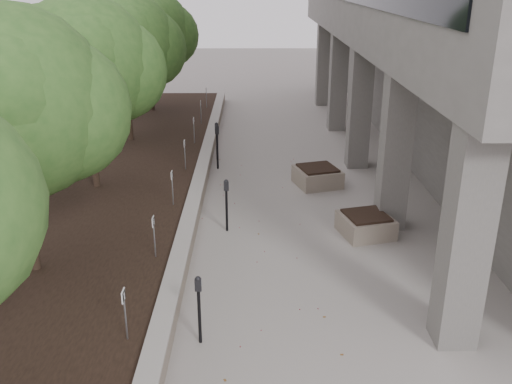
{
  "coord_description": "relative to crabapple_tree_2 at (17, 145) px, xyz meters",
  "views": [
    {
      "loc": [
        -0.21,
        -7.52,
        6.19
      ],
      "look_at": [
        -0.12,
        5.11,
        1.3
      ],
      "focal_mm": 39.3,
      "sensor_mm": 36.0,
      "label": 1
    }
  ],
  "objects": [
    {
      "name": "parking_sign_8",
      "position": [
        2.45,
        15.5,
        -2.24
      ],
      "size": [
        0.04,
        0.22,
        0.96
      ],
      "primitive_type": null,
      "color": "black",
      "rests_on": "planting_bed"
    },
    {
      "name": "retaining_wall",
      "position": [
        2.97,
        6.0,
        -2.87
      ],
      "size": [
        0.39,
        26.0,
        0.5
      ],
      "primitive_type": null,
      "color": "gray",
      "rests_on": "ground"
    },
    {
      "name": "crabapple_tree_5",
      "position": [
        0.0,
        15.0,
        0.0
      ],
      "size": [
        4.6,
        4.0,
        5.44
      ],
      "primitive_type": null,
      "color": "#315C23",
      "rests_on": "planting_bed"
    },
    {
      "name": "parking_sign_6",
      "position": [
        2.45,
        9.5,
        -2.24
      ],
      "size": [
        0.04,
        0.22,
        0.96
      ],
      "primitive_type": null,
      "color": "black",
      "rests_on": "planting_bed"
    },
    {
      "name": "crabapple_tree_4",
      "position": [
        0.0,
        10.0,
        0.0
      ],
      "size": [
        4.6,
        4.0,
        5.44
      ],
      "primitive_type": null,
      "color": "#315C23",
      "rests_on": "planting_bed"
    },
    {
      "name": "parking_meter_5",
      "position": [
        3.33,
        8.7,
        -2.43
      ],
      "size": [
        0.15,
        0.12,
        1.38
      ],
      "primitive_type": null,
      "rotation": [
        0.0,
        0.0,
        0.21
      ],
      "color": "black",
      "rests_on": "ground"
    },
    {
      "name": "parking_sign_4",
      "position": [
        2.45,
        3.5,
        -2.24
      ],
      "size": [
        0.04,
        0.22,
        0.96
      ],
      "primitive_type": null,
      "color": "black",
      "rests_on": "planting_bed"
    },
    {
      "name": "parking_sign_3",
      "position": [
        2.45,
        0.5,
        -2.24
      ],
      "size": [
        0.04,
        0.22,
        0.96
      ],
      "primitive_type": null,
      "color": "black",
      "rests_on": "planting_bed"
    },
    {
      "name": "parking_sign_7",
      "position": [
        2.45,
        12.5,
        -2.24
      ],
      "size": [
        0.04,
        0.22,
        0.96
      ],
      "primitive_type": null,
      "color": "black",
      "rests_on": "planting_bed"
    },
    {
      "name": "crabapple_tree_3",
      "position": [
        0.0,
        5.0,
        0.0
      ],
      "size": [
        4.6,
        4.0,
        5.44
      ],
      "primitive_type": null,
      "color": "#315C23",
      "rests_on": "planting_bed"
    },
    {
      "name": "crabapple_tree_2",
      "position": [
        0.0,
        0.0,
        0.0
      ],
      "size": [
        4.6,
        4.0,
        5.44
      ],
      "primitive_type": null,
      "color": "#315C23",
      "rests_on": "planting_bed"
    },
    {
      "name": "planter_front",
      "position": [
        7.48,
        2.45,
        -2.84
      ],
      "size": [
        1.47,
        1.47,
        0.56
      ],
      "primitive_type": null,
      "rotation": [
        0.0,
        0.0,
        0.26
      ],
      "color": "gray",
      "rests_on": "ground"
    },
    {
      "name": "ground",
      "position": [
        4.8,
        -3.0,
        -3.12
      ],
      "size": [
        90.0,
        90.0,
        0.0
      ],
      "primitive_type": "plane",
      "color": "gray",
      "rests_on": "ground"
    },
    {
      "name": "parking_meter_3",
      "position": [
        3.93,
        2.7,
        -2.41
      ],
      "size": [
        0.16,
        0.13,
        1.42
      ],
      "primitive_type": null,
      "rotation": [
        0.0,
        0.0,
        0.2
      ],
      "color": "black",
      "rests_on": "ground"
    },
    {
      "name": "planter_back",
      "position": [
        6.64,
        6.09,
        -2.82
      ],
      "size": [
        1.6,
        1.6,
        0.6
      ],
      "primitive_type": null,
      "rotation": [
        0.0,
        0.0,
        0.29
      ],
      "color": "gray",
      "rests_on": "ground"
    },
    {
      "name": "parking_meter_2",
      "position": [
        3.64,
        -2.05,
        -2.44
      ],
      "size": [
        0.13,
        0.1,
        1.36
      ],
      "primitive_type": null,
      "rotation": [
        0.0,
        0.0,
        0.0
      ],
      "color": "black",
      "rests_on": "ground"
    },
    {
      "name": "planting_bed",
      "position": [
        -0.7,
        6.0,
        -2.92
      ],
      "size": [
        7.0,
        26.0,
        0.4
      ],
      "primitive_type": "cube",
      "color": "black",
      "rests_on": "ground"
    },
    {
      "name": "parking_sign_2",
      "position": [
        2.45,
        -2.5,
        -2.24
      ],
      "size": [
        0.04,
        0.22,
        0.96
      ],
      "primitive_type": null,
      "color": "black",
      "rests_on": "planting_bed"
    },
    {
      "name": "berry_scatter",
      "position": [
        4.7,
        2.0,
        -3.11
      ],
      "size": [
        3.3,
        14.1,
        0.02
      ],
      "primitive_type": null,
      "color": "maroon",
      "rests_on": "ground"
    },
    {
      "name": "parking_sign_5",
      "position": [
        2.45,
        6.5,
        -2.24
      ],
      "size": [
        0.04,
        0.22,
        0.96
      ],
      "primitive_type": null,
      "color": "black",
      "rests_on": "planting_bed"
    },
    {
      "name": "parking_meter_4",
      "position": [
        3.41,
        7.72,
        -2.35
      ],
      "size": [
        0.16,
        0.11,
        1.54
      ],
      "primitive_type": null,
      "rotation": [
        0.0,
        0.0,
        -0.02
      ],
      "color": "black",
      "rests_on": "ground"
    }
  ]
}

